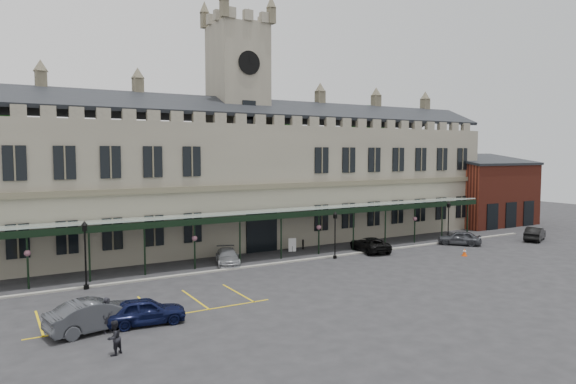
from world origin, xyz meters
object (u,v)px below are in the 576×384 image
station_building (239,181)px  lamp_post_right (448,218)px  clock_tower (238,116)px  lamp_post_left (85,249)px  car_van (370,244)px  car_left_b (97,315)px  person_b (114,338)px  traffic_cone (465,252)px  sign_board (292,245)px  car_right_b (535,234)px  car_taxi (228,257)px  person_a (108,315)px  car_left_a (145,311)px  lamp_post_mid (335,231)px  car_right_a (460,238)px

station_building → lamp_post_right: bearing=-28.9°
clock_tower → lamp_post_left: (-16.58, -10.84, -10.30)m
car_van → car_left_b: bearing=30.9°
person_b → traffic_cone: bearing=157.0°
clock_tower → sign_board: clock_tower is taller
lamp_post_left → car_right_b: (44.58, -3.51, -2.08)m
car_taxi → sign_board: bearing=33.4°
lamp_post_left → person_b: lamp_post_left is taller
lamp_post_right → person_a: (-36.03, -9.93, -1.64)m
lamp_post_left → traffic_cone: 32.05m
station_building → lamp_post_left: station_building is taller
car_van → car_left_a: bearing=33.5°
traffic_cone → car_right_b: car_right_b is taller
clock_tower → person_a: (-17.04, -20.50, -12.17)m
car_left_b → person_a: bearing=-159.6°
clock_tower → person_a: clock_tower is taller
lamp_post_left → sign_board: bearing=12.9°
car_van → person_b: size_ratio=3.05×
lamp_post_left → traffic_cone: size_ratio=6.80×
lamp_post_left → car_van: lamp_post_left is taller
lamp_post_mid → person_b: 24.98m
station_building → lamp_post_right: 22.04m
sign_board → car_left_b: car_left_b is taller
traffic_cone → car_right_b: bearing=8.2°
traffic_cone → sign_board: 15.76m
lamp_post_left → sign_board: lamp_post_left is taller
car_right_a → person_b: 38.18m
lamp_post_mid → sign_board: 5.28m
car_left_a → car_van: (23.83, 9.91, -0.05)m
sign_board → car_van: car_van is taller
station_building → car_right_a: station_building is taller
sign_board → person_b: (-19.91, -17.21, 0.20)m
clock_tower → lamp_post_mid: size_ratio=5.89×
car_right_a → person_b: bearing=-22.9°
car_right_b → person_b: size_ratio=2.73×
traffic_cone → car_right_a: car_right_a is taller
sign_board → car_left_a: bearing=-124.2°
clock_tower → car_van: (8.83, -10.23, -12.42)m
lamp_post_right → car_taxi: size_ratio=0.98×
car_right_b → person_a: person_a is taller
car_van → car_taxi: bearing=3.6°
car_left_b → person_a: 0.81m
car_taxi → car_left_b: bearing=-119.2°
car_left_b → car_right_b: bearing=-94.2°
car_taxi → person_a: person_a is taller
sign_board → car_van: 7.33m
lamp_post_left → lamp_post_mid: 20.74m
traffic_cone → car_left_a: car_left_a is taller
car_left_b → car_van: size_ratio=1.03×
car_van → person_a: size_ratio=2.64×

